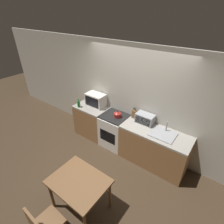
{
  "coord_description": "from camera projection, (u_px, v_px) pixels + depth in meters",
  "views": [
    {
      "loc": [
        1.82,
        -2.11,
        3.21
      ],
      "look_at": [
        -0.33,
        0.76,
        1.05
      ],
      "focal_mm": 28.0,
      "sensor_mm": 36.0,
      "label": 1
    }
  ],
  "objects": [
    {
      "name": "microwave",
      "position": [
        96.0,
        100.0,
        4.69
      ],
      "size": [
        0.52,
        0.33,
        0.34
      ],
      "color": "silver",
      "rests_on": "counter_left_run"
    },
    {
      "name": "dining_table",
      "position": [
        79.0,
        184.0,
        2.96
      ],
      "size": [
        0.95,
        0.75,
        0.72
      ],
      "color": "brown",
      "rests_on": "ground_plane"
    },
    {
      "name": "stove_range",
      "position": [
        115.0,
        130.0,
        4.56
      ],
      "size": [
        0.65,
        0.62,
        0.9
      ],
      "color": "silver",
      "rests_on": "ground_plane"
    },
    {
      "name": "sink_basin",
      "position": [
        163.0,
        134.0,
        3.68
      ],
      "size": [
        0.52,
        0.43,
        0.24
      ],
      "color": "#999BA0",
      "rests_on": "counter_right_run"
    },
    {
      "name": "ground_plane",
      "position": [
        104.0,
        169.0,
        4.04
      ],
      "size": [
        16.0,
        16.0,
        0.0
      ],
      "primitive_type": "plane",
      "color": "#3D2D1E"
    },
    {
      "name": "counter_left_run",
      "position": [
        93.0,
        120.0,
        4.96
      ],
      "size": [
        0.91,
        0.62,
        0.9
      ],
      "color": "olive",
      "rests_on": "ground_plane"
    },
    {
      "name": "kettle",
      "position": [
        117.0,
        114.0,
        4.25
      ],
      "size": [
        0.18,
        0.18,
        0.17
      ],
      "color": "maroon",
      "rests_on": "stove_range"
    },
    {
      "name": "knife_block",
      "position": [
        134.0,
        114.0,
        4.2
      ],
      "size": [
        0.1,
        0.09,
        0.27
      ],
      "color": "brown",
      "rests_on": "counter_right_run"
    },
    {
      "name": "toaster_oven",
      "position": [
        145.0,
        119.0,
        4.0
      ],
      "size": [
        0.42,
        0.25,
        0.23
      ],
      "color": "#999BA0",
      "rests_on": "counter_right_run"
    },
    {
      "name": "wall_back",
      "position": [
        134.0,
        100.0,
        4.19
      ],
      "size": [
        10.0,
        0.06,
        2.6
      ],
      "color": "beige",
      "rests_on": "ground_plane"
    },
    {
      "name": "bottle",
      "position": [
        79.0,
        104.0,
        4.66
      ],
      "size": [
        0.08,
        0.08,
        0.23
      ],
      "color": "#1E662D",
      "rests_on": "counter_left_run"
    },
    {
      "name": "counter_right_run",
      "position": [
        153.0,
        147.0,
        4.0
      ],
      "size": [
        1.54,
        0.62,
        0.9
      ],
      "color": "olive",
      "rests_on": "ground_plane"
    }
  ]
}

